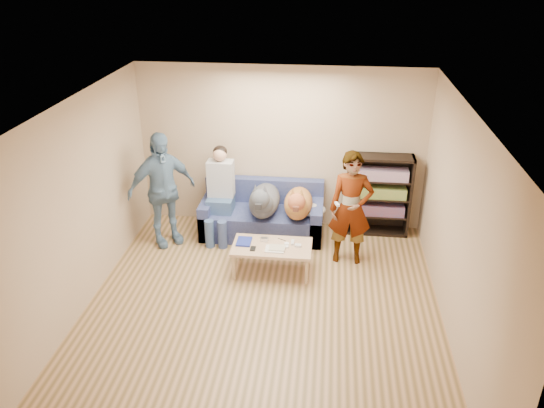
# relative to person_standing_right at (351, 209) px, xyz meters

# --- Properties ---
(ground) EXTENTS (5.00, 5.00, 0.00)m
(ground) POSITION_rel_person_standing_right_xyz_m (-1.09, -1.41, -0.84)
(ground) COLOR brown
(ground) RESTS_ON ground
(ceiling) EXTENTS (5.00, 5.00, 0.00)m
(ceiling) POSITION_rel_person_standing_right_xyz_m (-1.09, -1.41, 1.76)
(ceiling) COLOR white
(ceiling) RESTS_ON ground
(wall_back) EXTENTS (4.50, 0.00, 4.50)m
(wall_back) POSITION_rel_person_standing_right_xyz_m (-1.09, 1.09, 0.46)
(wall_back) COLOR tan
(wall_back) RESTS_ON ground
(wall_front) EXTENTS (4.50, 0.00, 4.50)m
(wall_front) POSITION_rel_person_standing_right_xyz_m (-1.09, -3.91, 0.46)
(wall_front) COLOR tan
(wall_front) RESTS_ON ground
(wall_left) EXTENTS (0.00, 5.00, 5.00)m
(wall_left) POSITION_rel_person_standing_right_xyz_m (-3.34, -1.41, 0.46)
(wall_left) COLOR tan
(wall_left) RESTS_ON ground
(wall_right) EXTENTS (0.00, 5.00, 5.00)m
(wall_right) POSITION_rel_person_standing_right_xyz_m (1.16, -1.41, 0.46)
(wall_right) COLOR tan
(wall_right) RESTS_ON ground
(blanket) EXTENTS (0.45, 0.38, 0.16)m
(blanket) POSITION_rel_person_standing_right_xyz_m (-0.58, 0.58, -0.33)
(blanket) COLOR #A4A3A8
(blanket) RESTS_ON sofa
(person_standing_right) EXTENTS (0.61, 0.41, 1.67)m
(person_standing_right) POSITION_rel_person_standing_right_xyz_m (0.00, 0.00, 0.00)
(person_standing_right) COLOR gray
(person_standing_right) RESTS_ON ground
(person_standing_left) EXTENTS (1.09, 0.99, 1.78)m
(person_standing_left) POSITION_rel_person_standing_right_xyz_m (-2.79, 0.21, 0.06)
(person_standing_left) COLOR #6886A7
(person_standing_left) RESTS_ON ground
(held_controller) EXTENTS (0.08, 0.12, 0.03)m
(held_controller) POSITION_rel_person_standing_right_xyz_m (-0.20, -0.20, 0.16)
(held_controller) COLOR white
(held_controller) RESTS_ON person_standing_right
(notebook_blue) EXTENTS (0.20, 0.26, 0.03)m
(notebook_blue) POSITION_rel_person_standing_right_xyz_m (-1.47, -0.39, -0.40)
(notebook_blue) COLOR navy
(notebook_blue) RESTS_ON coffee_table
(papers) EXTENTS (0.26, 0.20, 0.02)m
(papers) POSITION_rel_person_standing_right_xyz_m (-1.02, -0.54, -0.41)
(papers) COLOR silver
(papers) RESTS_ON coffee_table
(magazine) EXTENTS (0.22, 0.17, 0.01)m
(magazine) POSITION_rel_person_standing_right_xyz_m (-0.99, -0.52, -0.40)
(magazine) COLOR #BDB297
(magazine) RESTS_ON coffee_table
(camera_silver) EXTENTS (0.11, 0.06, 0.05)m
(camera_silver) POSITION_rel_person_standing_right_xyz_m (-1.19, -0.32, -0.39)
(camera_silver) COLOR silver
(camera_silver) RESTS_ON coffee_table
(controller_a) EXTENTS (0.04, 0.13, 0.03)m
(controller_a) POSITION_rel_person_standing_right_xyz_m (-0.79, -0.34, -0.40)
(controller_a) COLOR silver
(controller_a) RESTS_ON coffee_table
(controller_b) EXTENTS (0.09, 0.06, 0.03)m
(controller_b) POSITION_rel_person_standing_right_xyz_m (-0.71, -0.42, -0.40)
(controller_b) COLOR silver
(controller_b) RESTS_ON coffee_table
(headphone_cup_a) EXTENTS (0.07, 0.07, 0.02)m
(headphone_cup_a) POSITION_rel_person_standing_right_xyz_m (-0.87, -0.46, -0.41)
(headphone_cup_a) COLOR white
(headphone_cup_a) RESTS_ON coffee_table
(headphone_cup_b) EXTENTS (0.07, 0.07, 0.02)m
(headphone_cup_b) POSITION_rel_person_standing_right_xyz_m (-0.87, -0.38, -0.41)
(headphone_cup_b) COLOR white
(headphone_cup_b) RESTS_ON coffee_table
(pen_orange) EXTENTS (0.13, 0.06, 0.01)m
(pen_orange) POSITION_rel_person_standing_right_xyz_m (-1.09, -0.60, -0.41)
(pen_orange) COLOR orange
(pen_orange) RESTS_ON coffee_table
(pen_black) EXTENTS (0.13, 0.08, 0.01)m
(pen_black) POSITION_rel_person_standing_right_xyz_m (-0.95, -0.26, -0.41)
(pen_black) COLOR black
(pen_black) RESTS_ON coffee_table
(wallet) EXTENTS (0.07, 0.12, 0.02)m
(wallet) POSITION_rel_person_standing_right_xyz_m (-1.32, -0.56, -0.41)
(wallet) COLOR black
(wallet) RESTS_ON coffee_table
(sofa) EXTENTS (1.90, 0.85, 0.82)m
(sofa) POSITION_rel_person_standing_right_xyz_m (-1.34, 0.69, -0.56)
(sofa) COLOR #515B93
(sofa) RESTS_ON ground
(person_seated) EXTENTS (0.40, 0.73, 1.47)m
(person_seated) POSITION_rel_person_standing_right_xyz_m (-1.99, 0.56, -0.06)
(person_seated) COLOR #405F8E
(person_seated) RESTS_ON sofa
(dog_gray) EXTENTS (0.47, 1.28, 0.68)m
(dog_gray) POSITION_rel_person_standing_right_xyz_m (-1.30, 0.47, -0.17)
(dog_gray) COLOR #4D4E57
(dog_gray) RESTS_ON sofa
(dog_tan) EXTENTS (0.43, 1.18, 0.63)m
(dog_tan) POSITION_rel_person_standing_right_xyz_m (-0.77, 0.47, -0.19)
(dog_tan) COLOR #C37F3B
(dog_tan) RESTS_ON sofa
(coffee_table) EXTENTS (1.10, 0.60, 0.42)m
(coffee_table) POSITION_rel_person_standing_right_xyz_m (-1.07, -0.44, -0.46)
(coffee_table) COLOR #D5B183
(coffee_table) RESTS_ON ground
(bookshelf) EXTENTS (1.00, 0.34, 1.30)m
(bookshelf) POSITION_rel_person_standing_right_xyz_m (0.46, 0.92, -0.16)
(bookshelf) COLOR black
(bookshelf) RESTS_ON ground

